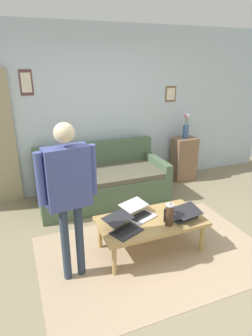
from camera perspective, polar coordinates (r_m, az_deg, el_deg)
ground_plane at (r=3.51m, az=5.10°, el=-17.07°), size 7.68×7.68×0.00m
area_rug at (r=3.54m, az=5.55°, el=-16.57°), size 2.63×1.72×0.01m
back_wall at (r=4.90m, az=-6.16°, el=11.24°), size 7.04×0.11×2.70m
couch at (r=4.63m, az=-4.82°, el=-2.83°), size 2.01×0.92×0.88m
coffee_table at (r=3.41m, az=4.99°, el=-10.81°), size 1.23×0.65×0.41m
laptop_left at (r=3.17m, az=-0.52°, el=-11.59°), size 0.43×0.45×0.14m
laptop_center at (r=3.43m, az=2.54°, el=-8.88°), size 0.43×0.44×0.14m
laptop_right at (r=3.46m, az=11.40°, el=-9.03°), size 0.36×0.36×0.15m
french_press at (r=3.26m, az=8.63°, el=-9.14°), size 0.12×0.10×0.28m
side_shelf at (r=5.50m, az=11.40°, el=1.80°), size 0.42×0.32×0.81m
flower_vase at (r=5.35m, az=11.81°, el=7.60°), size 0.11×0.12×0.47m
person_standing at (r=2.73m, az=-11.46°, el=-3.28°), size 0.58×0.23×1.64m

